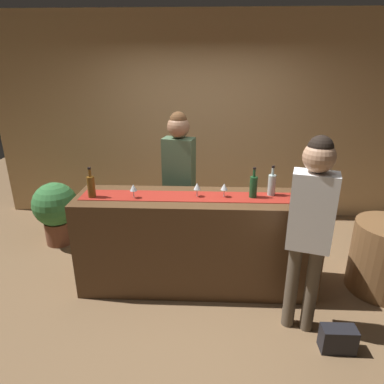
{
  "coord_description": "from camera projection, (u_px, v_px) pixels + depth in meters",
  "views": [
    {
      "loc": [
        0.09,
        -3.06,
        2.22
      ],
      "look_at": [
        -0.05,
        0.0,
        1.05
      ],
      "focal_mm": 31.72,
      "sensor_mm": 36.0,
      "label": 1
    }
  ],
  "objects": [
    {
      "name": "ground_plane",
      "position": [
        197.0,
        283.0,
        3.65
      ],
      "size": [
        10.0,
        10.0,
        0.0
      ],
      "primitive_type": "plane",
      "color": "brown"
    },
    {
      "name": "back_wall",
      "position": [
        201.0,
        120.0,
        4.91
      ],
      "size": [
        6.0,
        0.12,
        2.9
      ],
      "primitive_type": "cube",
      "color": "tan",
      "rests_on": "ground"
    },
    {
      "name": "bar_counter",
      "position": [
        197.0,
        242.0,
        3.47
      ],
      "size": [
        2.38,
        0.6,
        1.0
      ],
      "primitive_type": "cube",
      "color": "#543821",
      "rests_on": "ground"
    },
    {
      "name": "counter_runner_cloth",
      "position": [
        197.0,
        197.0,
        3.29
      ],
      "size": [
        2.26,
        0.28,
        0.01
      ],
      "primitive_type": "cube",
      "color": "maroon",
      "rests_on": "bar_counter"
    },
    {
      "name": "wine_bottle_clear",
      "position": [
        272.0,
        185.0,
        3.29
      ],
      "size": [
        0.07,
        0.07,
        0.3
      ],
      "color": "#B2C6C1",
      "rests_on": "bar_counter"
    },
    {
      "name": "wine_bottle_green",
      "position": [
        253.0,
        187.0,
        3.24
      ],
      "size": [
        0.07,
        0.07,
        0.3
      ],
      "color": "#194723",
      "rests_on": "bar_counter"
    },
    {
      "name": "wine_bottle_amber",
      "position": [
        91.0,
        186.0,
        3.24
      ],
      "size": [
        0.07,
        0.07,
        0.3
      ],
      "color": "brown",
      "rests_on": "bar_counter"
    },
    {
      "name": "wine_glass_near_customer",
      "position": [
        224.0,
        187.0,
        3.25
      ],
      "size": [
        0.07,
        0.07,
        0.14
      ],
      "color": "silver",
      "rests_on": "bar_counter"
    },
    {
      "name": "wine_glass_mid_counter",
      "position": [
        133.0,
        188.0,
        3.22
      ],
      "size": [
        0.07,
        0.07,
        0.14
      ],
      "color": "silver",
      "rests_on": "bar_counter"
    },
    {
      "name": "wine_glass_far_end",
      "position": [
        197.0,
        187.0,
        3.26
      ],
      "size": [
        0.07,
        0.07,
        0.14
      ],
      "color": "silver",
      "rests_on": "bar_counter"
    },
    {
      "name": "bartender",
      "position": [
        179.0,
        171.0,
        3.82
      ],
      "size": [
        0.38,
        0.27,
        1.74
      ],
      "rotation": [
        0.0,
        0.0,
        2.92
      ],
      "color": "#26262B",
      "rests_on": "ground"
    },
    {
      "name": "customer_sipping",
      "position": [
        311.0,
        217.0,
        2.68
      ],
      "size": [
        0.38,
        0.29,
        1.73
      ],
      "rotation": [
        0.0,
        0.0,
        -0.29
      ],
      "color": "brown",
      "rests_on": "ground"
    },
    {
      "name": "potted_plant_tall",
      "position": [
        56.0,
        209.0,
        4.34
      ],
      "size": [
        0.56,
        0.56,
        0.82
      ],
      "color": "brown",
      "rests_on": "ground"
    },
    {
      "name": "handbag",
      "position": [
        338.0,
        339.0,
        2.77
      ],
      "size": [
        0.28,
        0.14,
        0.22
      ],
      "primitive_type": "cube",
      "color": "black",
      "rests_on": "ground"
    }
  ]
}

